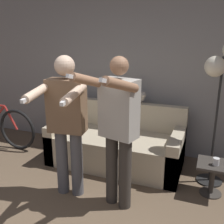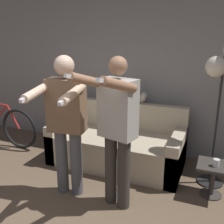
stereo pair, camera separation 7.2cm
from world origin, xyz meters
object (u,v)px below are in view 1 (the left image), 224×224
(couch, at_px, (117,145))
(person_right, at_px, (118,125))
(person_left, at_px, (67,119))
(cat, at_px, (134,97))
(cup, at_px, (216,162))
(side_table, at_px, (213,172))
(floor_lamp, at_px, (223,70))

(couch, distance_m, person_right, 1.25)
(couch, xyz_separation_m, person_left, (-0.25, -0.98, 0.68))
(cat, xyz_separation_m, cup, (1.24, -0.74, -0.50))
(cat, xyz_separation_m, side_table, (1.22, -0.71, -0.67))
(floor_lamp, bearing_deg, person_right, -137.23)
(couch, relative_size, cup, 22.21)
(person_right, distance_m, side_table, 1.36)
(person_left, xyz_separation_m, cat, (0.40, 1.32, -0.01))
(person_left, relative_size, floor_lamp, 0.91)
(person_right, bearing_deg, couch, 125.13)
(floor_lamp, height_order, side_table, floor_lamp)
(couch, relative_size, person_left, 1.16)
(side_table, bearing_deg, cup, -61.07)
(cup, bearing_deg, floor_lamp, 96.10)
(cat, bearing_deg, floor_lamp, -18.90)
(cat, bearing_deg, person_right, -80.75)
(floor_lamp, bearing_deg, person_left, -150.38)
(side_table, relative_size, cup, 4.73)
(cup, bearing_deg, side_table, 118.93)
(side_table, bearing_deg, couch, 165.23)
(cat, height_order, cup, cat)
(cat, distance_m, side_table, 1.56)
(person_right, xyz_separation_m, cat, (-0.22, 1.32, -0.01))
(cat, relative_size, side_table, 1.17)
(person_left, height_order, side_table, person_left)
(cat, distance_m, floor_lamp, 1.37)
(person_left, distance_m, person_right, 0.62)
(couch, relative_size, cat, 4.00)
(cat, bearing_deg, cup, -31.02)
(side_table, bearing_deg, person_left, -159.20)
(person_right, relative_size, floor_lamp, 0.91)
(person_right, relative_size, cup, 19.30)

